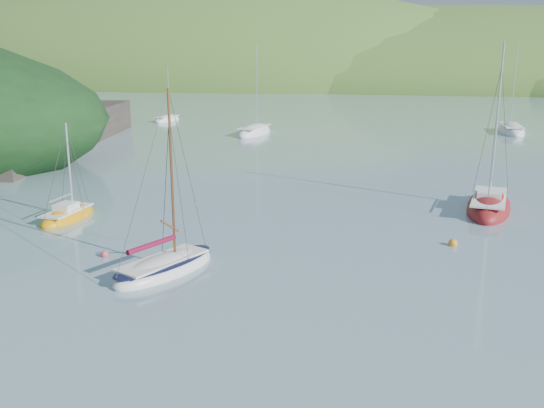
% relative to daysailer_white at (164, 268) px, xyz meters
% --- Properties ---
extents(ground, '(700.00, 700.00, 0.00)m').
position_rel_daysailer_white_xyz_m(ground, '(2.15, -2.99, -0.21)').
color(ground, '#7796A5').
rests_on(ground, ground).
extents(shoreline_hills, '(690.00, 135.00, 56.00)m').
position_rel_daysailer_white_xyz_m(shoreline_hills, '(-7.52, 169.43, -0.21)').
color(shoreline_hills, '#44762D').
rests_on(shoreline_hills, ground).
extents(daysailer_white, '(4.36, 6.26, 9.05)m').
position_rel_daysailer_white_xyz_m(daysailer_white, '(0.00, 0.00, 0.00)').
color(daysailer_white, white).
rests_on(daysailer_white, ground).
extents(sloop_red, '(3.88, 8.09, 11.48)m').
position_rel_daysailer_white_xyz_m(sloop_red, '(16.13, 14.96, 0.01)').
color(sloop_red, maroon).
rests_on(sloop_red, ground).
extents(sailboat_yellow, '(2.17, 4.89, 6.36)m').
position_rel_daysailer_white_xyz_m(sailboat_yellow, '(-9.24, 7.18, -0.05)').
color(sailboat_yellow, orange).
rests_on(sailboat_yellow, ground).
extents(distant_sloop_a, '(3.90, 8.29, 11.39)m').
position_rel_daysailer_white_xyz_m(distant_sloop_a, '(-7.28, 45.88, -0.02)').
color(distant_sloop_a, white).
rests_on(distant_sloop_a, ground).
extents(distant_sloop_b, '(2.97, 8.24, 11.72)m').
position_rel_daysailer_white_xyz_m(distant_sloop_b, '(23.25, 53.95, -0.02)').
color(distant_sloop_b, white).
rests_on(distant_sloop_b, ground).
extents(distant_sloop_c, '(2.92, 5.99, 8.20)m').
position_rel_daysailer_white_xyz_m(distant_sloop_c, '(-22.69, 56.27, -0.06)').
color(distant_sloop_c, white).
rests_on(distant_sloop_c, ground).
extents(mooring_buoys, '(22.27, 6.72, 0.48)m').
position_rel_daysailer_white_xyz_m(mooring_buoys, '(2.58, 5.87, -0.09)').
color(mooring_buoys, '#D04550').
rests_on(mooring_buoys, ground).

